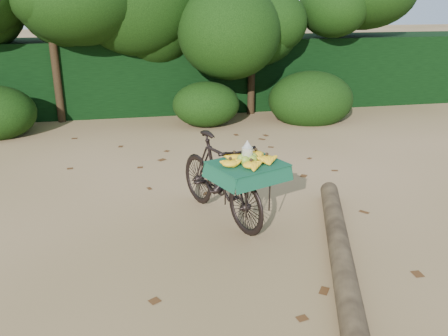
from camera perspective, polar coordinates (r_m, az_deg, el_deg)
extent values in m
plane|color=tan|center=(6.75, -8.86, -4.87)|extent=(80.00, 80.00, 0.00)
imported|color=black|center=(6.21, -0.47, -1.22)|extent=(1.20, 1.94, 1.13)
cube|color=black|center=(5.62, 2.85, 0.36)|extent=(0.56, 0.61, 0.03)
cube|color=#155136|center=(5.61, 2.85, 0.54)|extent=(1.01, 0.93, 0.01)
ellipsoid|color=olive|center=(5.64, 3.51, 1.25)|extent=(0.11, 0.09, 0.12)
ellipsoid|color=olive|center=(5.66, 2.68, 1.33)|extent=(0.11, 0.09, 0.12)
ellipsoid|color=olive|center=(5.59, 2.09, 1.11)|extent=(0.11, 0.09, 0.12)
ellipsoid|color=olive|center=(5.53, 2.57, 0.88)|extent=(0.11, 0.09, 0.12)
ellipsoid|color=olive|center=(5.56, 3.46, 0.98)|extent=(0.11, 0.09, 0.12)
cylinder|color=#EAE5C6|center=(5.59, 2.81, 1.66)|extent=(0.13, 0.13, 0.17)
cylinder|color=brown|center=(5.61, 13.70, -9.26)|extent=(1.36, 3.32, 0.25)
cube|color=black|center=(12.58, -10.57, 10.95)|extent=(26.00, 1.80, 1.80)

